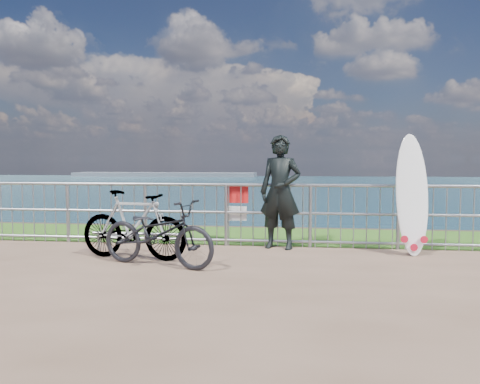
# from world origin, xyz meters

# --- Properties ---
(grass_strip) EXTENTS (120.00, 120.00, 0.00)m
(grass_strip) POSITION_xyz_m (0.00, 2.70, 0.01)
(grass_strip) COLOR #2D5E19
(grass_strip) RESTS_ON ground
(seascape) EXTENTS (260.00, 260.00, 5.00)m
(seascape) POSITION_xyz_m (-43.75, 147.49, -4.03)
(seascape) COLOR brown
(seascape) RESTS_ON ground
(railing) EXTENTS (10.06, 0.10, 1.13)m
(railing) POSITION_xyz_m (0.01, 1.60, 0.58)
(railing) COLOR gray
(railing) RESTS_ON ground
(surfer) EXTENTS (0.81, 0.63, 1.98)m
(surfer) POSITION_xyz_m (0.48, 1.45, 0.99)
(surfer) COLOR black
(surfer) RESTS_ON ground
(surfboard) EXTENTS (0.56, 0.50, 1.99)m
(surfboard) POSITION_xyz_m (2.63, 1.21, 0.92)
(surfboard) COLOR white
(surfboard) RESTS_ON ground
(bicycle_near) EXTENTS (1.96, 1.16, 0.97)m
(bicycle_near) POSITION_xyz_m (-1.24, -0.13, 0.49)
(bicycle_near) COLOR black
(bicycle_near) RESTS_ON ground
(bicycle_far) EXTENTS (1.85, 0.79, 1.07)m
(bicycle_far) POSITION_xyz_m (-1.76, 0.29, 0.54)
(bicycle_far) COLOR black
(bicycle_far) RESTS_ON ground
(bike_rack) EXTENTS (1.61, 0.05, 0.34)m
(bike_rack) POSITION_xyz_m (-1.85, 0.81, 0.28)
(bike_rack) COLOR gray
(bike_rack) RESTS_ON ground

